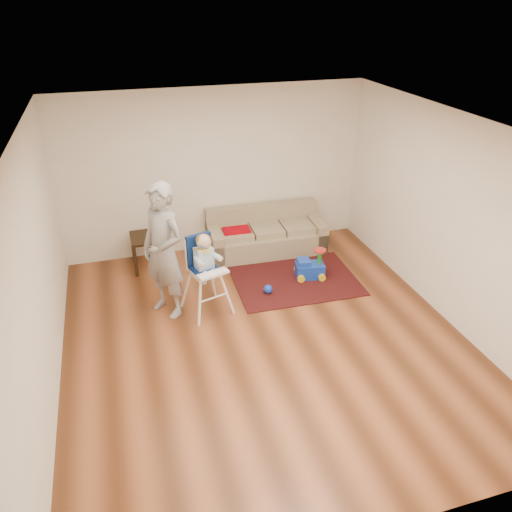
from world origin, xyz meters
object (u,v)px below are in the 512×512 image
object	(u,v)px
high_chair	(205,275)
ride_on_toy	(310,263)
toy_ball	(268,289)
adult	(164,251)
sofa	(266,232)
side_table	(150,251)

from	to	relation	value
high_chair	ride_on_toy	bearing A→B (deg)	-2.30
toy_ball	adult	size ratio (longest dim) A/B	0.07
high_chair	sofa	bearing A→B (deg)	31.44
sofa	ride_on_toy	world-z (taller)	sofa
sofa	toy_ball	distance (m)	1.39
ride_on_toy	toy_ball	bearing A→B (deg)	-150.81
ride_on_toy	adult	world-z (taller)	adult
adult	high_chair	bearing A→B (deg)	40.19
adult	toy_ball	bearing A→B (deg)	54.47
sofa	side_table	size ratio (longest dim) A/B	3.59
side_table	ride_on_toy	bearing A→B (deg)	-24.40
ride_on_toy	toy_ball	distance (m)	0.83
toy_ball	high_chair	world-z (taller)	high_chair
ride_on_toy	toy_ball	size ratio (longest dim) A/B	3.51
sofa	side_table	bearing A→B (deg)	-178.88
adult	sofa	bearing A→B (deg)	89.25
side_table	high_chair	world-z (taller)	high_chair
sofa	adult	distance (m)	2.34
ride_on_toy	high_chair	bearing A→B (deg)	-156.62
side_table	adult	distance (m)	1.52
toy_ball	side_table	bearing A→B (deg)	139.62
adult	side_table	bearing A→B (deg)	147.93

